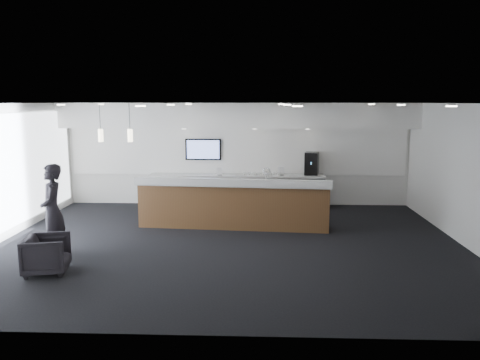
{
  "coord_description": "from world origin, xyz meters",
  "views": [
    {
      "loc": [
        0.61,
        -9.7,
        3.04
      ],
      "look_at": [
        0.18,
        1.3,
        1.19
      ],
      "focal_mm": 35.0,
      "sensor_mm": 36.0,
      "label": 1
    }
  ],
  "objects_px": {
    "lounge_guest": "(52,210)",
    "coffee_machine": "(312,164)",
    "armchair": "(47,254)",
    "service_counter": "(233,204)"
  },
  "relations": [
    {
      "from": "coffee_machine",
      "to": "lounge_guest",
      "type": "xyz_separation_m",
      "value": [
        -5.6,
        -4.55,
        -0.35
      ]
    },
    {
      "from": "lounge_guest",
      "to": "coffee_machine",
      "type": "bearing_deg",
      "value": 107.89
    },
    {
      "from": "service_counter",
      "to": "coffee_machine",
      "type": "xyz_separation_m",
      "value": [
        2.14,
        2.32,
        0.7
      ]
    },
    {
      "from": "service_counter",
      "to": "armchair",
      "type": "height_order",
      "value": "service_counter"
    },
    {
      "from": "armchair",
      "to": "coffee_machine",
      "type": "bearing_deg",
      "value": -56.28
    },
    {
      "from": "coffee_machine",
      "to": "service_counter",
      "type": "bearing_deg",
      "value": -119.85
    },
    {
      "from": "armchair",
      "to": "lounge_guest",
      "type": "relative_size",
      "value": 0.41
    },
    {
      "from": "lounge_guest",
      "to": "armchair",
      "type": "bearing_deg",
      "value": -4.76
    },
    {
      "from": "coffee_machine",
      "to": "armchair",
      "type": "relative_size",
      "value": 0.86
    },
    {
      "from": "service_counter",
      "to": "coffee_machine",
      "type": "bearing_deg",
      "value": 51.85
    }
  ]
}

